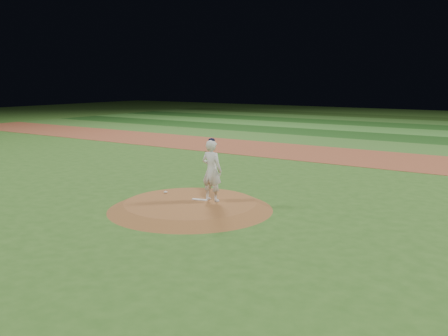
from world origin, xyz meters
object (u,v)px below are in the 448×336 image
object	(u,v)px
pitchers_mound	(190,205)
pitcher_on_mound	(212,170)
pitching_rubber	(200,200)
rosin_bag	(166,192)

from	to	relation	value
pitchers_mound	pitcher_on_mound	size ratio (longest dim) A/B	2.59
pitching_rubber	rosin_bag	bearing A→B (deg)	161.54
pitchers_mound	rosin_bag	bearing A→B (deg)	161.32
pitchers_mound	pitching_rubber	xyz separation A→B (m)	(0.11, 0.38, 0.14)
pitching_rubber	rosin_bag	size ratio (longest dim) A/B	3.99
pitchers_mound	pitching_rubber	bearing A→B (deg)	73.80
pitcher_on_mound	rosin_bag	bearing A→B (deg)	-179.62
pitching_rubber	pitcher_on_mound	bearing A→B (deg)	7.63
pitching_rubber	pitchers_mound	bearing A→B (deg)	-119.85
pitching_rubber	pitcher_on_mound	xyz separation A→B (m)	(0.39, 0.15, 1.03)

